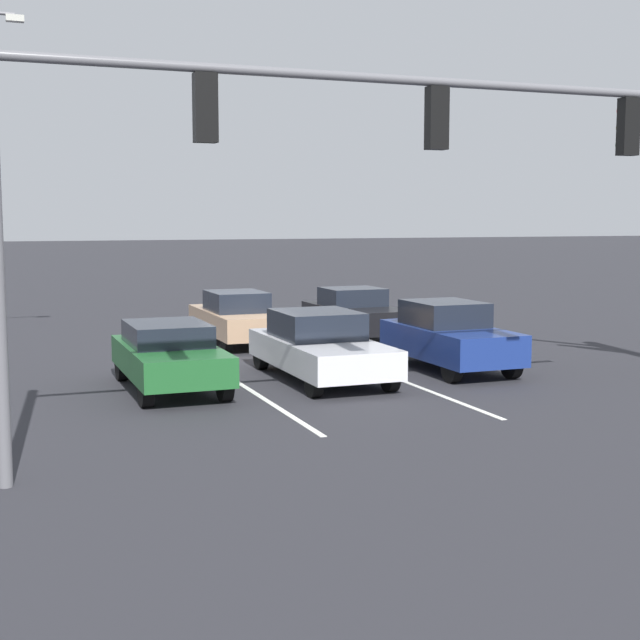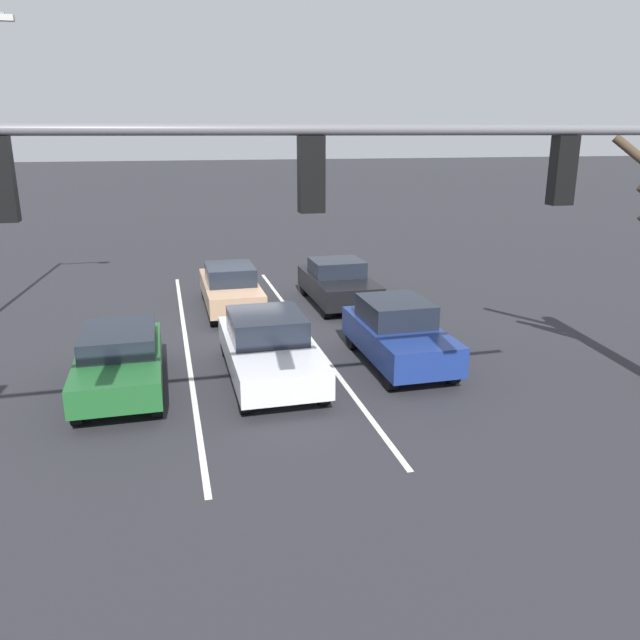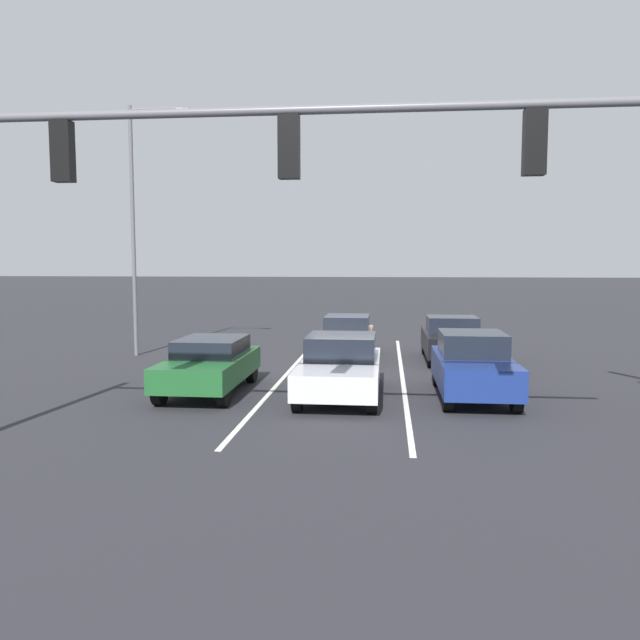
{
  "view_description": "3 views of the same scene",
  "coord_description": "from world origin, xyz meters",
  "px_view_note": "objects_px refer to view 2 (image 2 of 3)",
  "views": [
    {
      "loc": [
        6.9,
        23.37,
        3.59
      ],
      "look_at": [
        -0.03,
        5.26,
        1.36
      ],
      "focal_mm": 50.0,
      "sensor_mm": 36.0,
      "label": 1
    },
    {
      "loc": [
        2.13,
        18.89,
        5.61
      ],
      "look_at": [
        -1.36,
        5.1,
        1.33
      ],
      "focal_mm": 35.0,
      "sensor_mm": 36.0,
      "label": 2
    },
    {
      "loc": [
        -1.24,
        20.6,
        3.36
      ],
      "look_at": [
        0.38,
        5.42,
        1.94
      ],
      "focal_mm": 35.0,
      "sensor_mm": 36.0,
      "label": 3
    }
  ],
  "objects_px": {
    "car_tan_midlane_second": "(230,287)",
    "traffic_signal_gantry": "(138,218)",
    "car_darkgreen_rightlane_front": "(119,359)",
    "car_navy_leftlane_front": "(398,333)",
    "car_black_leftlane_second": "(338,283)",
    "car_silver_midlane_front": "(269,347)"
  },
  "relations": [
    {
      "from": "car_tan_midlane_second",
      "to": "traffic_signal_gantry",
      "type": "relative_size",
      "value": 0.36
    },
    {
      "from": "car_darkgreen_rightlane_front",
      "to": "car_navy_leftlane_front",
      "type": "height_order",
      "value": "car_navy_leftlane_front"
    },
    {
      "from": "car_black_leftlane_second",
      "to": "car_tan_midlane_second",
      "type": "distance_m",
      "value": 3.62
    },
    {
      "from": "car_black_leftlane_second",
      "to": "car_tan_midlane_second",
      "type": "bearing_deg",
      "value": -3.06
    },
    {
      "from": "car_black_leftlane_second",
      "to": "car_silver_midlane_front",
      "type": "bearing_deg",
      "value": 60.35
    },
    {
      "from": "car_tan_midlane_second",
      "to": "traffic_signal_gantry",
      "type": "bearing_deg",
      "value": 79.26
    },
    {
      "from": "car_darkgreen_rightlane_front",
      "to": "car_silver_midlane_front",
      "type": "relative_size",
      "value": 0.9
    },
    {
      "from": "car_tan_midlane_second",
      "to": "traffic_signal_gantry",
      "type": "distance_m",
      "value": 12.91
    },
    {
      "from": "car_darkgreen_rightlane_front",
      "to": "car_silver_midlane_front",
      "type": "bearing_deg",
      "value": -179.51
    },
    {
      "from": "traffic_signal_gantry",
      "to": "car_darkgreen_rightlane_front",
      "type": "bearing_deg",
      "value": -81.68
    },
    {
      "from": "car_navy_leftlane_front",
      "to": "car_tan_midlane_second",
      "type": "bearing_deg",
      "value": -60.02
    },
    {
      "from": "car_silver_midlane_front",
      "to": "car_black_leftlane_second",
      "type": "relative_size",
      "value": 1.14
    },
    {
      "from": "car_navy_leftlane_front",
      "to": "car_silver_midlane_front",
      "type": "height_order",
      "value": "car_navy_leftlane_front"
    },
    {
      "from": "car_silver_midlane_front",
      "to": "car_tan_midlane_second",
      "type": "relative_size",
      "value": 1.04
    },
    {
      "from": "car_darkgreen_rightlane_front",
      "to": "car_tan_midlane_second",
      "type": "distance_m",
      "value": 6.94
    },
    {
      "from": "car_silver_midlane_front",
      "to": "traffic_signal_gantry",
      "type": "relative_size",
      "value": 0.37
    },
    {
      "from": "car_navy_leftlane_front",
      "to": "car_tan_midlane_second",
      "type": "distance_m",
      "value": 7.02
    },
    {
      "from": "car_navy_leftlane_front",
      "to": "car_darkgreen_rightlane_front",
      "type": "bearing_deg",
      "value": 0.81
    },
    {
      "from": "car_silver_midlane_front",
      "to": "car_black_leftlane_second",
      "type": "height_order",
      "value": "car_silver_midlane_front"
    },
    {
      "from": "car_navy_leftlane_front",
      "to": "traffic_signal_gantry",
      "type": "bearing_deg",
      "value": 46.04
    },
    {
      "from": "car_navy_leftlane_front",
      "to": "car_black_leftlane_second",
      "type": "distance_m",
      "value": 5.89
    },
    {
      "from": "car_silver_midlane_front",
      "to": "traffic_signal_gantry",
      "type": "height_order",
      "value": "traffic_signal_gantry"
    }
  ]
}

